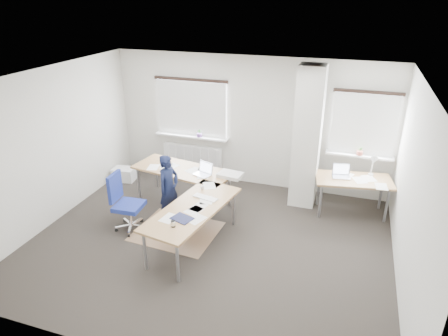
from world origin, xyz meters
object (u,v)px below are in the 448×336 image
(desk_main, at_px, (190,189))
(person, at_px, (169,188))
(task_chair, at_px, (128,214))
(desk_side, at_px, (354,181))

(desk_main, bearing_deg, person, -164.83)
(task_chair, distance_m, person, 0.86)
(desk_side, height_order, person, person)
(desk_side, height_order, task_chair, desk_side)
(desk_side, relative_size, person, 1.16)
(person, bearing_deg, desk_side, -50.93)
(desk_main, distance_m, task_chair, 1.20)
(desk_main, distance_m, desk_side, 3.09)
(task_chair, relative_size, person, 0.83)
(desk_side, relative_size, task_chair, 1.39)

